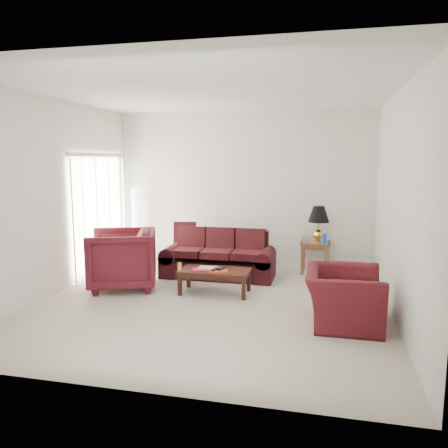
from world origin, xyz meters
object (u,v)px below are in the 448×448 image
Objects in this scene: end_table at (315,257)px; armchair_right at (343,297)px; armchair_left at (122,259)px; sofa at (218,255)px; floor_lamp at (138,225)px; coffee_table at (215,281)px.

armchair_right is at bearing -80.79° from end_table.
end_table is 0.54× the size of armchair_right.
armchair_left is 3.54m from armchair_right.
sofa is 2.04m from floor_lamp.
armchair_left reaches higher than armchair_right.
coffee_table is at bearing -132.18° from end_table.
end_table is at bearing 25.89° from sofa.
armchair_left is (-3.03, -1.69, 0.19)m from end_table.
sofa is 1.81× the size of coffee_table.
sofa reaches higher than end_table.
coffee_table is at bearing -39.85° from floor_lamp.
floor_lamp is at bearing 130.17° from coffee_table.
coffee_table is (-1.49, -1.65, -0.10)m from end_table.
armchair_right is at bearing -37.74° from sofa.
sofa is 1.69m from armchair_left.
floor_lamp is (-1.86, 0.74, 0.37)m from sofa.
sofa is at bearing 105.90° from armchair_left.
end_table is (1.67, 0.69, -0.11)m from sofa.
armchair_left reaches higher than sofa.
sofa is 3.40× the size of end_table.
sofa reaches higher than armchair_right.
floor_lamp is at bearing 57.09° from armchair_right.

